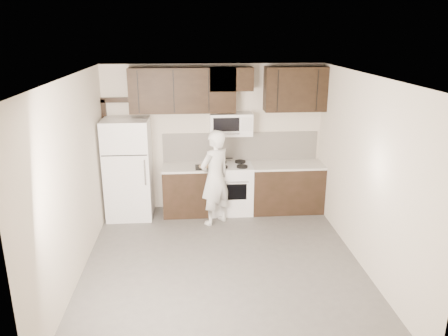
{
  "coord_description": "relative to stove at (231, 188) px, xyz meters",
  "views": [
    {
      "loc": [
        -0.42,
        -5.63,
        3.27
      ],
      "look_at": [
        0.09,
        0.9,
        1.19
      ],
      "focal_mm": 35.0,
      "sensor_mm": 36.0,
      "label": 1
    }
  ],
  "objects": [
    {
      "name": "saucepan",
      "position": [
        -0.18,
        0.15,
        0.52
      ],
      "size": [
        0.31,
        0.18,
        0.17
      ],
      "color": "silver",
      "rests_on": "stove"
    },
    {
      "name": "refrigerator",
      "position": [
        -1.85,
        -0.05,
        0.44
      ],
      "size": [
        0.8,
        0.76,
        1.8
      ],
      "color": "white",
      "rests_on": "floor"
    },
    {
      "name": "floor",
      "position": [
        -0.3,
        -1.94,
        -0.46
      ],
      "size": [
        4.5,
        4.5,
        0.0
      ],
      "primitive_type": "plane",
      "color": "#54514F",
      "rests_on": "ground"
    },
    {
      "name": "back_wall",
      "position": [
        -0.3,
        0.31,
        0.89
      ],
      "size": [
        4.0,
        0.0,
        4.0
      ],
      "primitive_type": "plane",
      "rotation": [
        1.57,
        0.0,
        0.0
      ],
      "color": "beige",
      "rests_on": "ground"
    },
    {
      "name": "pizza",
      "position": [
        -0.47,
        -0.12,
        0.48
      ],
      "size": [
        0.26,
        0.26,
        0.02
      ],
      "primitive_type": "cylinder",
      "rotation": [
        0.0,
        0.0,
        0.0
      ],
      "color": "beige",
      "rests_on": "baking_tray"
    },
    {
      "name": "baking_tray",
      "position": [
        -0.47,
        -0.12,
        0.46
      ],
      "size": [
        0.38,
        0.29,
        0.02
      ],
      "primitive_type": "cube",
      "rotation": [
        0.0,
        0.0,
        0.0
      ],
      "color": "black",
      "rests_on": "counter_run"
    },
    {
      "name": "upper_cabinets",
      "position": [
        -0.09,
        0.14,
        1.82
      ],
      "size": [
        3.48,
        0.35,
        0.78
      ],
      "color": "black",
      "rests_on": "back_wall"
    },
    {
      "name": "counter_run",
      "position": [
        0.3,
        0.0,
        -0.0
      ],
      "size": [
        2.95,
        0.64,
        0.91
      ],
      "color": "black",
      "rests_on": "floor"
    },
    {
      "name": "person",
      "position": [
        -0.33,
        -0.49,
        0.38
      ],
      "size": [
        0.73,
        0.69,
        1.68
      ],
      "primitive_type": "imported",
      "rotation": [
        0.0,
        0.0,
        3.8
      ],
      "color": "white",
      "rests_on": "floor"
    },
    {
      "name": "door_trim",
      "position": [
        -2.22,
        0.27,
        0.79
      ],
      "size": [
        0.5,
        0.08,
        2.12
      ],
      "color": "black",
      "rests_on": "floor"
    },
    {
      "name": "microwave",
      "position": [
        -0.0,
        0.12,
        1.19
      ],
      "size": [
        0.76,
        0.42,
        0.4
      ],
      "color": "white",
      "rests_on": "upper_cabinets"
    },
    {
      "name": "backsplash",
      "position": [
        0.2,
        0.3,
        0.72
      ],
      "size": [
        2.9,
        0.02,
        0.54
      ],
      "primitive_type": "cube",
      "color": "silver",
      "rests_on": "counter_run"
    },
    {
      "name": "ceiling",
      "position": [
        -0.3,
        -1.94,
        2.24
      ],
      "size": [
        4.5,
        4.5,
        0.0
      ],
      "primitive_type": "plane",
      "rotation": [
        3.14,
        0.0,
        0.0
      ],
      "color": "white",
      "rests_on": "back_wall"
    },
    {
      "name": "stove",
      "position": [
        0.0,
        0.0,
        0.0
      ],
      "size": [
        0.76,
        0.66,
        0.94
      ],
      "color": "white",
      "rests_on": "floor"
    }
  ]
}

